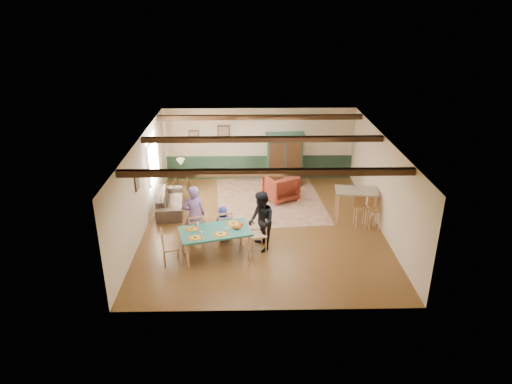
{
  "coord_description": "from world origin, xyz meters",
  "views": [
    {
      "loc": [
        -0.46,
        -12.22,
        6.36
      ],
      "look_at": [
        -0.2,
        -0.04,
        1.15
      ],
      "focal_mm": 32.0,
      "sensor_mm": 36.0,
      "label": 1
    }
  ],
  "objects_px": {
    "dining_chair_far_right": "(224,226)",
    "bar_stool_left": "(360,211)",
    "dining_chair_end_left": "(171,246)",
    "cat": "(236,226)",
    "end_table": "(182,181)",
    "dining_table": "(215,243)",
    "person_child": "(223,223)",
    "dining_chair_far_left": "(195,230)",
    "person_woman": "(261,222)",
    "armoire": "(285,160)",
    "bar_stool_right": "(374,213)",
    "person_man": "(194,215)",
    "counter_table": "(355,206)",
    "armchair": "(281,187)",
    "table_lamp": "(181,166)",
    "dining_chair_end_right": "(258,234)",
    "sofa": "(170,201)"
  },
  "relations": [
    {
      "from": "person_child",
      "to": "bar_stool_left",
      "type": "bearing_deg",
      "value": 174.8
    },
    {
      "from": "person_woman",
      "to": "end_table",
      "type": "height_order",
      "value": "person_woman"
    },
    {
      "from": "person_woman",
      "to": "armoire",
      "type": "distance_m",
      "value": 4.72
    },
    {
      "from": "dining_chair_end_right",
      "to": "sofa",
      "type": "height_order",
      "value": "dining_chair_end_right"
    },
    {
      "from": "dining_chair_far_right",
      "to": "cat",
      "type": "height_order",
      "value": "dining_chair_far_right"
    },
    {
      "from": "dining_table",
      "to": "dining_chair_end_left",
      "type": "xyz_separation_m",
      "value": [
        -1.12,
        -0.31,
        0.1
      ]
    },
    {
      "from": "sofa",
      "to": "dining_chair_end_right",
      "type": "bearing_deg",
      "value": -139.63
    },
    {
      "from": "armchair",
      "to": "counter_table",
      "type": "bearing_deg",
      "value": 113.58
    },
    {
      "from": "counter_table",
      "to": "person_child",
      "type": "bearing_deg",
      "value": -165.1
    },
    {
      "from": "dining_chair_end_left",
      "to": "end_table",
      "type": "xyz_separation_m",
      "value": [
        -0.35,
        4.95,
        -0.18
      ]
    },
    {
      "from": "dining_chair_far_right",
      "to": "person_child",
      "type": "xyz_separation_m",
      "value": [
        -0.02,
        0.08,
        0.03
      ]
    },
    {
      "from": "dining_table",
      "to": "dining_chair_end_left",
      "type": "distance_m",
      "value": 1.17
    },
    {
      "from": "dining_chair_end_left",
      "to": "armoire",
      "type": "height_order",
      "value": "armoire"
    },
    {
      "from": "armchair",
      "to": "bar_stool_right",
      "type": "height_order",
      "value": "bar_stool_right"
    },
    {
      "from": "dining_chair_far_left",
      "to": "end_table",
      "type": "height_order",
      "value": "dining_chair_far_left"
    },
    {
      "from": "person_child",
      "to": "cat",
      "type": "relative_size",
      "value": 2.79
    },
    {
      "from": "person_man",
      "to": "table_lamp",
      "type": "xyz_separation_m",
      "value": [
        -0.87,
        3.97,
        -0.0
      ]
    },
    {
      "from": "dining_chair_far_right",
      "to": "bar_stool_left",
      "type": "distance_m",
      "value": 4.1
    },
    {
      "from": "dining_chair_end_right",
      "to": "sofa",
      "type": "bearing_deg",
      "value": -148.86
    },
    {
      "from": "dining_table",
      "to": "sofa",
      "type": "bearing_deg",
      "value": 119.35
    },
    {
      "from": "person_woman",
      "to": "bar_stool_right",
      "type": "relative_size",
      "value": 1.65
    },
    {
      "from": "dining_chair_end_left",
      "to": "person_man",
      "type": "height_order",
      "value": "person_man"
    },
    {
      "from": "end_table",
      "to": "bar_stool_left",
      "type": "bearing_deg",
      "value": -27.92
    },
    {
      "from": "dining_chair_far_left",
      "to": "armchair",
      "type": "bearing_deg",
      "value": -145.39
    },
    {
      "from": "person_woman",
      "to": "person_child",
      "type": "relative_size",
      "value": 1.64
    },
    {
      "from": "dining_table",
      "to": "end_table",
      "type": "bearing_deg",
      "value": 107.67
    },
    {
      "from": "dining_chair_far_right",
      "to": "person_woman",
      "type": "relative_size",
      "value": 0.58
    },
    {
      "from": "person_child",
      "to": "bar_stool_left",
      "type": "relative_size",
      "value": 1.0
    },
    {
      "from": "sofa",
      "to": "end_table",
      "type": "distance_m",
      "value": 1.72
    },
    {
      "from": "bar_stool_right",
      "to": "counter_table",
      "type": "bearing_deg",
      "value": 135.31
    },
    {
      "from": "cat",
      "to": "end_table",
      "type": "height_order",
      "value": "cat"
    },
    {
      "from": "dining_chair_far_left",
      "to": "dining_chair_far_right",
      "type": "bearing_deg",
      "value": 180.0
    },
    {
      "from": "bar_stool_left",
      "to": "bar_stool_right",
      "type": "height_order",
      "value": "bar_stool_left"
    },
    {
      "from": "armchair",
      "to": "bar_stool_right",
      "type": "xyz_separation_m",
      "value": [
        2.6,
        -2.2,
        0.06
      ]
    },
    {
      "from": "dining_chair_end_left",
      "to": "cat",
      "type": "xyz_separation_m",
      "value": [
        1.69,
        0.36,
        0.37
      ]
    },
    {
      "from": "person_man",
      "to": "armchair",
      "type": "relative_size",
      "value": 1.77
    },
    {
      "from": "dining_chair_end_left",
      "to": "person_child",
      "type": "relative_size",
      "value": 0.95
    },
    {
      "from": "dining_chair_far_right",
      "to": "bar_stool_left",
      "type": "bearing_deg",
      "value": 175.93
    },
    {
      "from": "table_lamp",
      "to": "armchair",
      "type": "bearing_deg",
      "value": -15.56
    },
    {
      "from": "dining_chair_end_left",
      "to": "bar_stool_right",
      "type": "height_order",
      "value": "bar_stool_right"
    },
    {
      "from": "dining_chair_far_left",
      "to": "armchair",
      "type": "relative_size",
      "value": 0.97
    },
    {
      "from": "table_lamp",
      "to": "counter_table",
      "type": "distance_m",
      "value": 6.23
    },
    {
      "from": "dining_chair_far_left",
      "to": "dining_chair_end_left",
      "type": "xyz_separation_m",
      "value": [
        -0.54,
        -0.91,
        0.0
      ]
    },
    {
      "from": "person_child",
      "to": "bar_stool_right",
      "type": "height_order",
      "value": "person_child"
    },
    {
      "from": "bar_stool_left",
      "to": "bar_stool_right",
      "type": "relative_size",
      "value": 1.01
    },
    {
      "from": "person_man",
      "to": "counter_table",
      "type": "bearing_deg",
      "value": 179.5
    },
    {
      "from": "dining_chair_end_right",
      "to": "dining_chair_end_left",
      "type": "bearing_deg",
      "value": -90.0
    },
    {
      "from": "dining_chair_far_right",
      "to": "armoire",
      "type": "height_order",
      "value": "armoire"
    },
    {
      "from": "end_table",
      "to": "counter_table",
      "type": "xyz_separation_m",
      "value": [
        5.61,
        -2.7,
        0.23
      ]
    },
    {
      "from": "armchair",
      "to": "bar_stool_left",
      "type": "bearing_deg",
      "value": 109.95
    }
  ]
}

